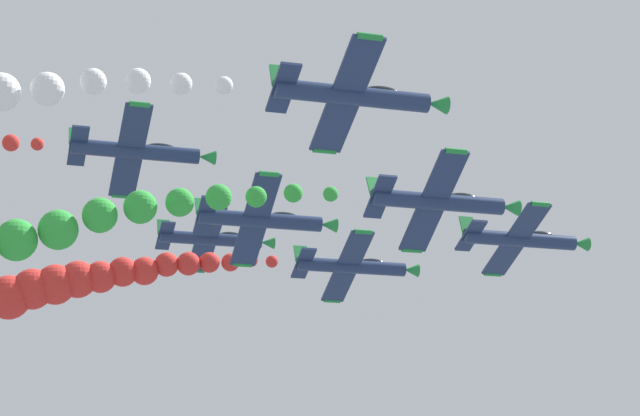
# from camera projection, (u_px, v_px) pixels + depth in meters

# --- Properties ---
(airplane_lead) EXTENTS (8.97, 10.35, 3.98)m
(airplane_lead) POSITION_uv_depth(u_px,v_px,m) (522.00, 239.00, 89.71)
(airplane_lead) COLOR navy
(airplane_left_inner) EXTENTS (8.77, 10.35, 4.47)m
(airplane_left_inner) POSITION_uv_depth(u_px,v_px,m) (354.00, 266.00, 95.77)
(airplane_left_inner) COLOR navy
(smoke_trail_left_inner) EXTENTS (3.61, 21.98, 5.96)m
(smoke_trail_left_inner) POSITION_uv_depth(u_px,v_px,m) (78.00, 282.00, 89.80)
(smoke_trail_left_inner) COLOR red
(airplane_right_inner) EXTENTS (8.46, 10.35, 5.09)m
(airplane_right_inner) POSITION_uv_depth(u_px,v_px,m) (441.00, 202.00, 77.34)
(airplane_right_inner) COLOR navy
(airplane_left_outer) EXTENTS (8.35, 10.35, 5.29)m
(airplane_left_outer) POSITION_uv_depth(u_px,v_px,m) (263.00, 220.00, 85.32)
(airplane_left_outer) COLOR navy
(airplane_right_outer) EXTENTS (8.83, 10.35, 4.34)m
(airplane_right_outer) POSITION_uv_depth(u_px,v_px,m) (213.00, 239.00, 103.92)
(airplane_right_outer) COLOR navy
(airplane_trailing) EXTENTS (8.84, 10.35, 4.30)m
(airplane_trailing) POSITION_uv_depth(u_px,v_px,m) (356.00, 96.00, 66.73)
(airplane_trailing) COLOR navy
(smoke_trail_trailing) EXTENTS (3.12, 15.49, 3.33)m
(smoke_trail_trailing) POSITION_uv_depth(u_px,v_px,m) (33.00, 91.00, 62.49)
(smoke_trail_trailing) COLOR white
(airplane_high_slot) EXTENTS (8.61, 10.35, 4.80)m
(airplane_high_slot) POSITION_uv_depth(u_px,v_px,m) (138.00, 151.00, 83.93)
(airplane_high_slot) COLOR navy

